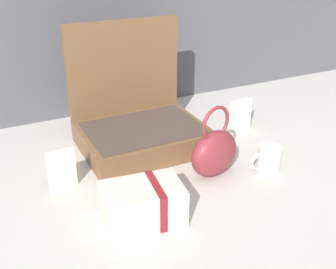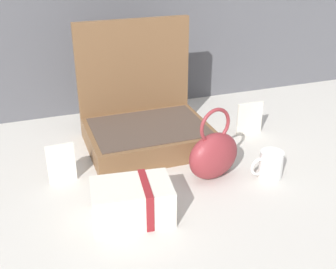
{
  "view_description": "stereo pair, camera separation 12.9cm",
  "coord_description": "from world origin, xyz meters",
  "px_view_note": "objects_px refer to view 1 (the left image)",
  "views": [
    {
      "loc": [
        -0.52,
        -1.06,
        0.69
      ],
      "look_at": [
        -0.01,
        -0.02,
        0.13
      ],
      "focal_mm": 44.68,
      "sensor_mm": 36.0,
      "label": 1
    },
    {
      "loc": [
        -0.4,
        -1.11,
        0.69
      ],
      "look_at": [
        -0.01,
        -0.02,
        0.13
      ],
      "focal_mm": 44.68,
      "sensor_mm": 36.0,
      "label": 2
    }
  ],
  "objects_px": {
    "coffee_mug": "(268,159)",
    "poster_card_right": "(240,115)",
    "open_suitcase": "(138,121)",
    "cream_toiletry_bag": "(144,203)",
    "teal_pouch_handbag": "(214,152)",
    "info_card_left": "(62,169)"
  },
  "relations": [
    {
      "from": "coffee_mug",
      "to": "info_card_left",
      "type": "height_order",
      "value": "info_card_left"
    },
    {
      "from": "open_suitcase",
      "to": "cream_toiletry_bag",
      "type": "relative_size",
      "value": 1.86
    },
    {
      "from": "open_suitcase",
      "to": "teal_pouch_handbag",
      "type": "distance_m",
      "value": 0.33
    },
    {
      "from": "cream_toiletry_bag",
      "to": "poster_card_right",
      "type": "xyz_separation_m",
      "value": [
        0.55,
        0.35,
        0.01
      ]
    },
    {
      "from": "open_suitcase",
      "to": "teal_pouch_handbag",
      "type": "bearing_deg",
      "value": -67.12
    },
    {
      "from": "coffee_mug",
      "to": "info_card_left",
      "type": "bearing_deg",
      "value": 162.56
    },
    {
      "from": "cream_toiletry_bag",
      "to": "poster_card_right",
      "type": "distance_m",
      "value": 0.65
    },
    {
      "from": "open_suitcase",
      "to": "teal_pouch_handbag",
      "type": "relative_size",
      "value": 1.81
    },
    {
      "from": "open_suitcase",
      "to": "info_card_left",
      "type": "xyz_separation_m",
      "value": [
        -0.32,
        -0.17,
        -0.02
      ]
    },
    {
      "from": "teal_pouch_handbag",
      "to": "coffee_mug",
      "type": "height_order",
      "value": "teal_pouch_handbag"
    },
    {
      "from": "coffee_mug",
      "to": "poster_card_right",
      "type": "bearing_deg",
      "value": 72.18
    },
    {
      "from": "info_card_left",
      "to": "teal_pouch_handbag",
      "type": "bearing_deg",
      "value": -19.33
    },
    {
      "from": "cream_toiletry_bag",
      "to": "open_suitcase",
      "type": "bearing_deg",
      "value": 69.07
    },
    {
      "from": "cream_toiletry_bag",
      "to": "info_card_left",
      "type": "bearing_deg",
      "value": 122.19
    },
    {
      "from": "coffee_mug",
      "to": "poster_card_right",
      "type": "relative_size",
      "value": 0.85
    },
    {
      "from": "teal_pouch_handbag",
      "to": "info_card_left",
      "type": "xyz_separation_m",
      "value": [
        -0.44,
        0.13,
        -0.02
      ]
    },
    {
      "from": "open_suitcase",
      "to": "coffee_mug",
      "type": "xyz_separation_m",
      "value": [
        0.3,
        -0.36,
        -0.04
      ]
    },
    {
      "from": "cream_toiletry_bag",
      "to": "coffee_mug",
      "type": "height_order",
      "value": "cream_toiletry_bag"
    },
    {
      "from": "open_suitcase",
      "to": "info_card_left",
      "type": "distance_m",
      "value": 0.36
    },
    {
      "from": "cream_toiletry_bag",
      "to": "poster_card_right",
      "type": "height_order",
      "value": "poster_card_right"
    },
    {
      "from": "info_card_left",
      "to": "poster_card_right",
      "type": "xyz_separation_m",
      "value": [
        0.71,
        0.1,
        -0.0
      ]
    },
    {
      "from": "teal_pouch_handbag",
      "to": "poster_card_right",
      "type": "xyz_separation_m",
      "value": [
        0.26,
        0.24,
        -0.02
      ]
    }
  ]
}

